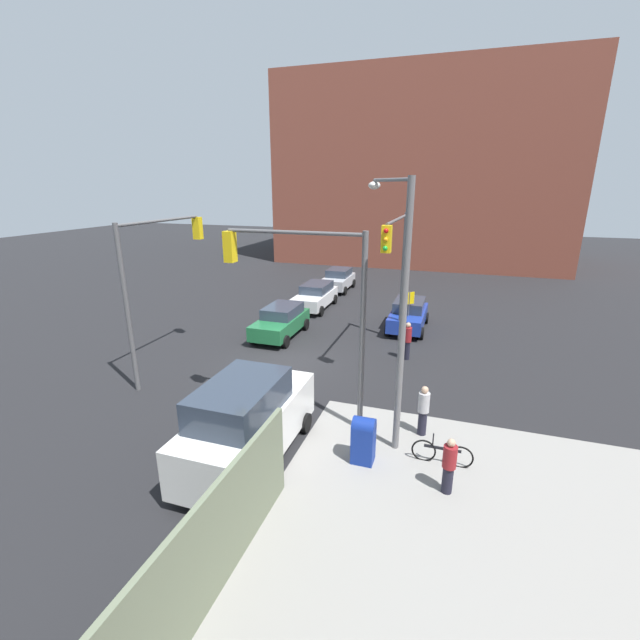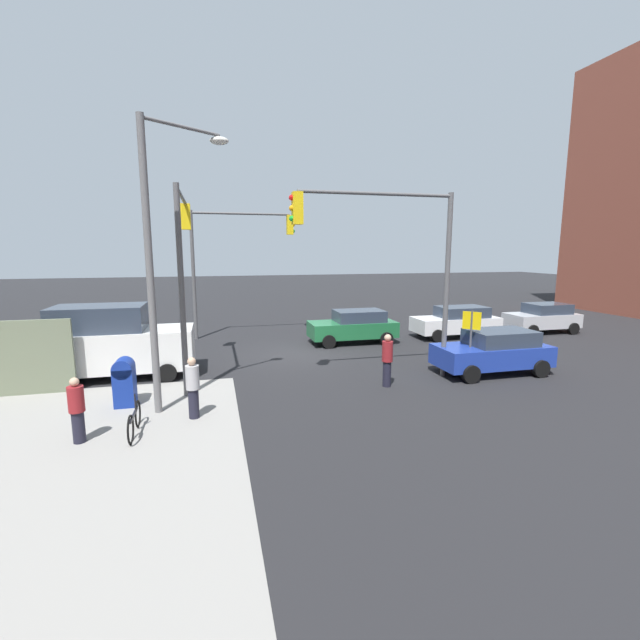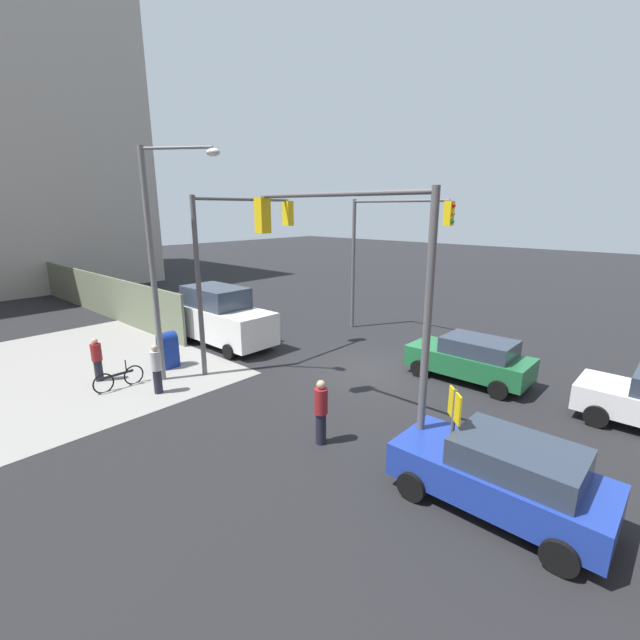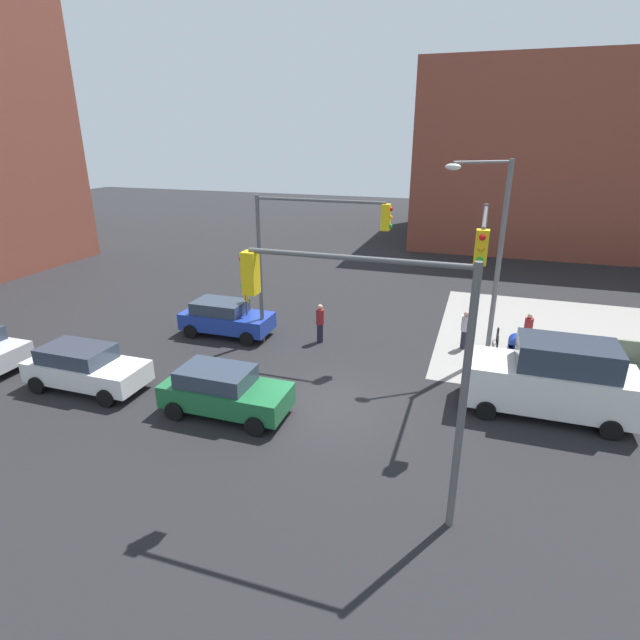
{
  "view_description": "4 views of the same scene",
  "coord_description": "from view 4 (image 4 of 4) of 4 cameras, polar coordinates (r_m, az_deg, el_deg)",
  "views": [
    {
      "loc": [
        16.79,
        7.19,
        7.77
      ],
      "look_at": [
        -1.71,
        1.05,
        1.58
      ],
      "focal_mm": 24.0,
      "sensor_mm": 36.0,
      "label": 1
    },
    {
      "loc": [
        3.57,
        18.12,
        4.55
      ],
      "look_at": [
        -0.87,
        0.44,
        1.56
      ],
      "focal_mm": 24.0,
      "sensor_mm": 36.0,
      "label": 2
    },
    {
      "loc": [
        -8.8,
        12.77,
        6.03
      ],
      "look_at": [
        0.52,
        2.44,
        2.41
      ],
      "focal_mm": 24.0,
      "sensor_mm": 36.0,
      "label": 3
    },
    {
      "loc": [
        4.54,
        -14.56,
        8.86
      ],
      "look_at": [
        -1.15,
        2.63,
        2.07
      ],
      "focal_mm": 28.0,
      "sensor_mm": 36.0,
      "label": 4
    }
  ],
  "objects": [
    {
      "name": "street_lamp_corner",
      "position": [
        20.58,
        19.1,
        7.77
      ],
      "size": [
        2.36,
        1.63,
        8.0
      ],
      "color": "slate",
      "rests_on": "ground"
    },
    {
      "name": "traffic_signal_se_corner",
      "position": [
        11.11,
        6.2,
        -2.0
      ],
      "size": [
        5.34,
        0.36,
        6.5
      ],
      "color": "#59595B",
      "rests_on": "ground"
    },
    {
      "name": "sidewalk_corner",
      "position": [
        25.56,
        27.11,
        -2.09
      ],
      "size": [
        12.0,
        12.0,
        0.01
      ],
      "primitive_type": "cube",
      "color": "gray",
      "rests_on": "ground"
    },
    {
      "name": "mailbox_blue",
      "position": [
        21.23,
        21.37,
        -3.37
      ],
      "size": [
        0.56,
        0.64,
        1.43
      ],
      "color": "navy",
      "rests_on": "ground"
    },
    {
      "name": "hatchback_white",
      "position": [
        20.25,
        -25.29,
        -4.87
      ],
      "size": [
        4.45,
        2.02,
        1.62
      ],
      "color": "white",
      "rests_on": "ground"
    },
    {
      "name": "warning_sign_two_way",
      "position": [
        22.92,
        -8.42,
        1.95
      ],
      "size": [
        0.48,
        0.48,
        2.4
      ],
      "color": "#4C4C4C",
      "rests_on": "ground"
    },
    {
      "name": "building_warehouse_north",
      "position": [
        49.65,
        31.42,
        15.6
      ],
      "size": [
        32.0,
        18.0,
        14.09
      ],
      "color": "brown",
      "rests_on": "ground"
    },
    {
      "name": "traffic_signal_nw_corner",
      "position": [
        20.68,
        -1.4,
        8.79
      ],
      "size": [
        5.74,
        0.36,
        6.5
      ],
      "color": "#59595B",
      "rests_on": "ground"
    },
    {
      "name": "bicycle_leaning_on_fence",
      "position": [
        23.39,
        19.61,
        -2.06
      ],
      "size": [
        0.05,
        1.75,
        0.97
      ],
      "color": "black",
      "rests_on": "ground"
    },
    {
      "name": "pedestrian_waiting",
      "position": [
        22.52,
        16.24,
        -1.04
      ],
      "size": [
        0.36,
        0.36,
        1.71
      ],
      "rotation": [
        0.0,
        0.0,
        1.22
      ],
      "color": "#B2B2B7",
      "rests_on": "ground"
    },
    {
      "name": "sedan_blue",
      "position": [
        23.57,
        -10.76,
        0.29
      ],
      "size": [
        4.19,
        2.02,
        1.62
      ],
      "color": "#1E389E",
      "rests_on": "ground"
    },
    {
      "name": "coupe_green",
      "position": [
        17.05,
        -10.93,
        -7.91
      ],
      "size": [
        4.25,
        2.02,
        1.62
      ],
      "color": "#1E6638",
      "rests_on": "ground"
    },
    {
      "name": "van_white_delivery",
      "position": [
        18.22,
        24.94,
        -6.1
      ],
      "size": [
        5.4,
        2.32,
        2.62
      ],
      "color": "white",
      "rests_on": "ground"
    },
    {
      "name": "pedestrian_walking_north",
      "position": [
        22.27,
        0.01,
        -0.3
      ],
      "size": [
        0.36,
        0.36,
        1.79
      ],
      "rotation": [
        0.0,
        0.0,
        3.8
      ],
      "color": "maroon",
      "rests_on": "ground"
    },
    {
      "name": "pedestrian_crossing",
      "position": [
        23.49,
        22.66,
        -1.1
      ],
      "size": [
        0.36,
        0.36,
        1.61
      ],
      "rotation": [
        0.0,
        0.0,
        2.81
      ],
      "color": "maroon",
      "rests_on": "ground"
    },
    {
      "name": "ground_plane",
      "position": [
        17.64,
        0.88,
        -9.61
      ],
      "size": [
        120.0,
        120.0,
        0.0
      ],
      "primitive_type": "plane",
      "color": "black"
    },
    {
      "name": "traffic_signal_ne_corner",
      "position": [
        17.77,
        17.73,
        5.66
      ],
      "size": [
        0.36,
        4.83,
        6.5
      ],
      "color": "#59595B",
      "rests_on": "ground"
    }
  ]
}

